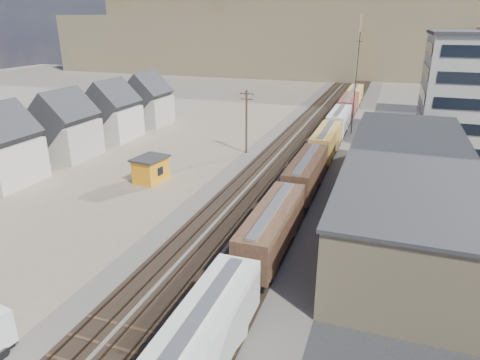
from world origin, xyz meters
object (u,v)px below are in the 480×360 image
(freight_train, at_px, (317,155))
(parked_car_blue, at_px, (468,154))
(maintenance_shed, at_px, (151,169))
(utility_pole_north, at_px, (246,120))

(freight_train, bearing_deg, parked_car_blue, 35.36)
(maintenance_shed, bearing_deg, parked_car_blue, 30.91)
(maintenance_shed, height_order, parked_car_blue, maintenance_shed)
(freight_train, distance_m, parked_car_blue, 25.28)
(utility_pole_north, height_order, maintenance_shed, utility_pole_north)
(freight_train, distance_m, maintenance_shed, 22.27)
(utility_pole_north, xyz_separation_m, parked_car_blue, (32.86, 8.09, -4.45))
(parked_car_blue, bearing_deg, freight_train, -171.70)
(freight_train, xyz_separation_m, utility_pole_north, (-12.30, 6.50, 2.50))
(utility_pole_north, bearing_deg, parked_car_blue, 13.83)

